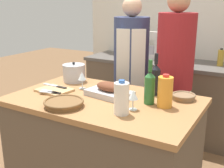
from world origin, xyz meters
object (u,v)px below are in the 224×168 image
at_px(juice_jug, 165,92).
at_px(cutting_board, 54,90).
at_px(condiment_bottle_short, 142,49).
at_px(person_cook_guest, 174,75).
at_px(wine_bottle_green, 150,87).
at_px(wine_glass_left, 133,95).
at_px(person_cook_aproned, 131,71).
at_px(roasting_pan, 109,91).
at_px(stand_mixer, 153,48).
at_px(mixing_bowl, 184,96).
at_px(milk_jug, 122,98).
at_px(condiment_bottle_extra, 221,58).
at_px(wicker_basket, 64,103).
at_px(wine_bottle_dark, 155,79).
at_px(knife_paring, 51,92).
at_px(wine_glass_right, 82,77).
at_px(stock_pot, 74,73).
at_px(knife_chef, 56,86).

bearing_deg(juice_jug, cutting_board, -172.54).
height_order(condiment_bottle_short, person_cook_guest, person_cook_guest).
bearing_deg(wine_bottle_green, cutting_board, -171.09).
xyz_separation_m(juice_jug, wine_glass_left, (-0.16, -0.16, -0.01)).
bearing_deg(person_cook_aproned, roasting_pan, -100.07).
bearing_deg(roasting_pan, stand_mixer, 99.97).
relative_size(juice_jug, person_cook_aproned, 0.14).
distance_m(mixing_bowl, wine_glass_left, 0.44).
relative_size(milk_jug, condiment_bottle_extra, 1.14).
distance_m(mixing_bowl, stand_mixer, 1.50).
bearing_deg(roasting_pan, wicker_basket, -115.23).
bearing_deg(wine_glass_left, wine_bottle_dark, 88.94).
bearing_deg(juice_jug, knife_paring, -166.51).
xyz_separation_m(wine_glass_right, condiment_bottle_extra, (0.83, 1.44, -0.00)).
bearing_deg(person_cook_guest, mixing_bowl, -47.30).
xyz_separation_m(milk_jug, wine_bottle_dark, (0.04, 0.47, 0.02)).
height_order(roasting_pan, person_cook_guest, person_cook_guest).
distance_m(wicker_basket, milk_jug, 0.42).
distance_m(milk_jug, stand_mixer, 1.83).
distance_m(roasting_pan, stock_pot, 0.53).
bearing_deg(person_cook_guest, juice_jug, -59.08).
relative_size(roasting_pan, person_cook_guest, 0.22).
relative_size(cutting_board, knife_chef, 1.14).
bearing_deg(wine_bottle_green, mixing_bowl, 47.71).
bearing_deg(stock_pot, juice_jug, -12.33).
height_order(milk_jug, wine_bottle_dark, wine_bottle_dark).
distance_m(juice_jug, wine_bottle_dark, 0.26).
relative_size(juice_jug, knife_paring, 1.26).
xyz_separation_m(wine_glass_left, wine_glass_right, (-0.57, 0.22, 0.00)).
bearing_deg(wicker_basket, wine_bottle_green, 35.64).
height_order(cutting_board, person_cook_guest, person_cook_guest).
bearing_deg(stock_pot, person_cook_aproned, 63.45).
distance_m(roasting_pan, wine_glass_right, 0.30).
distance_m(knife_chef, condiment_bottle_short, 1.63).
bearing_deg(wine_bottle_dark, wine_glass_right, -165.06).
bearing_deg(juice_jug, wicker_basket, -150.29).
height_order(condiment_bottle_extra, person_cook_aproned, person_cook_aproned).
height_order(wine_glass_right, condiment_bottle_extra, condiment_bottle_extra).
height_order(wine_glass_right, knife_chef, wine_glass_right).
bearing_deg(mixing_bowl, juice_jug, -108.60).
xyz_separation_m(wicker_basket, stock_pot, (-0.33, 0.54, 0.05)).
distance_m(mixing_bowl, person_cook_guest, 0.57).
bearing_deg(condiment_bottle_short, wine_glass_right, -84.35).
xyz_separation_m(condiment_bottle_short, person_cook_guest, (0.71, -0.85, -0.07)).
bearing_deg(milk_jug, wine_bottle_dark, 85.47).
bearing_deg(mixing_bowl, knife_chef, -165.31).
relative_size(wine_bottle_green, wine_glass_right, 2.23).
bearing_deg(stock_pot, stand_mixer, 80.15).
relative_size(juice_jug, wine_glass_right, 1.62).
relative_size(knife_paring, condiment_bottle_short, 0.84).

